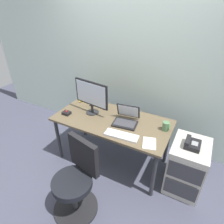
{
  "coord_description": "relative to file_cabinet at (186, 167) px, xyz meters",
  "views": [
    {
      "loc": [
        1.01,
        -1.92,
        2.17
      ],
      "look_at": [
        0.0,
        0.0,
        0.85
      ],
      "focal_mm": 30.61,
      "sensor_mm": 36.0,
      "label": 1
    }
  ],
  "objects": [
    {
      "name": "monitor_main",
      "position": [
        -1.38,
        0.02,
        0.67
      ],
      "size": [
        0.54,
        0.18,
        0.48
      ],
      "color": "#262628",
      "rests_on": "desk"
    },
    {
      "name": "banana",
      "position": [
        -1.7,
        0.26,
        0.41
      ],
      "size": [
        0.1,
        0.19,
        0.04
      ],
      "primitive_type": "ellipsoid",
      "rotation": [
        0.0,
        0.0,
        1.29
      ],
      "color": "yellow",
      "rests_on": "desk"
    },
    {
      "name": "cell_phone",
      "position": [
        -1.5,
        0.24,
        0.39
      ],
      "size": [
        0.08,
        0.15,
        0.01
      ],
      "primitive_type": "cube",
      "rotation": [
        0.0,
        0.0,
        0.08
      ],
      "color": "black",
      "rests_on": "desk"
    },
    {
      "name": "back_wall",
      "position": [
        -1.05,
        0.73,
        1.06
      ],
      "size": [
        6.0,
        0.1,
        2.8
      ],
      "primitive_type": "cube",
      "color": "silver",
      "rests_on": "ground"
    },
    {
      "name": "keyboard",
      "position": [
        -0.78,
        -0.28,
        0.4
      ],
      "size": [
        0.42,
        0.17,
        0.03
      ],
      "color": "silver",
      "rests_on": "desk"
    },
    {
      "name": "office_chair",
      "position": [
        -1.04,
        -0.87,
        0.07
      ],
      "size": [
        0.52,
        0.53,
        0.93
      ],
      "color": "black",
      "rests_on": "ground"
    },
    {
      "name": "laptop",
      "position": [
        -0.85,
        0.02,
        0.44
      ],
      "size": [
        0.35,
        0.34,
        0.23
      ],
      "color": "black",
      "rests_on": "desk"
    },
    {
      "name": "file_cabinet",
      "position": [
        0.0,
        0.0,
        0.0
      ],
      "size": [
        0.42,
        0.53,
        0.69
      ],
      "color": "#BCB7AC",
      "rests_on": "ground"
    },
    {
      "name": "coffee_mug",
      "position": [
        -0.34,
        0.09,
        0.45
      ],
      "size": [
        0.09,
        0.08,
        0.12
      ],
      "color": "#527850",
      "rests_on": "desk"
    },
    {
      "name": "ground_plane",
      "position": [
        -1.05,
        -0.01,
        -0.34
      ],
      "size": [
        8.0,
        8.0,
        0.0
      ],
      "primitive_type": "plane",
      "color": "#434556"
    },
    {
      "name": "trackball_mouse",
      "position": [
        -1.68,
        -0.19,
        0.41
      ],
      "size": [
        0.11,
        0.09,
        0.07
      ],
      "color": "black",
      "rests_on": "desk"
    },
    {
      "name": "desk",
      "position": [
        -1.05,
        -0.01,
        0.32
      ],
      "size": [
        1.58,
        0.77,
        0.73
      ],
      "color": "brown",
      "rests_on": "ground"
    },
    {
      "name": "desk_phone",
      "position": [
        -0.01,
        -0.02,
        0.38
      ],
      "size": [
        0.17,
        0.2,
        0.09
      ],
      "color": "black",
      "rests_on": "file_cabinet"
    },
    {
      "name": "paper_notepad",
      "position": [
        -0.44,
        -0.25,
        0.4
      ],
      "size": [
        0.2,
        0.24,
        0.01
      ],
      "primitive_type": "cube",
      "rotation": [
        0.0,
        0.0,
        0.29
      ],
      "color": "white",
      "rests_on": "desk"
    }
  ]
}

